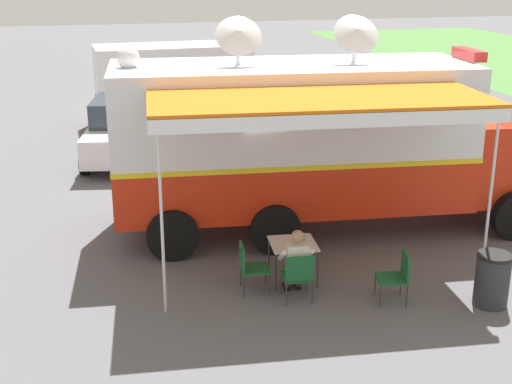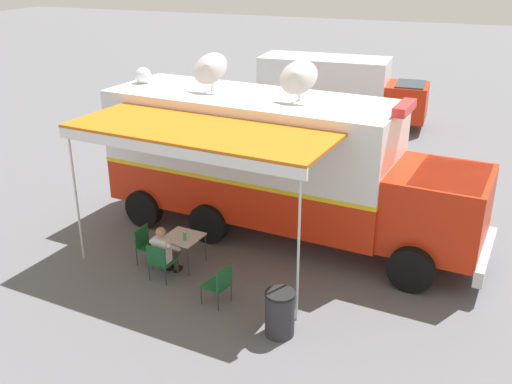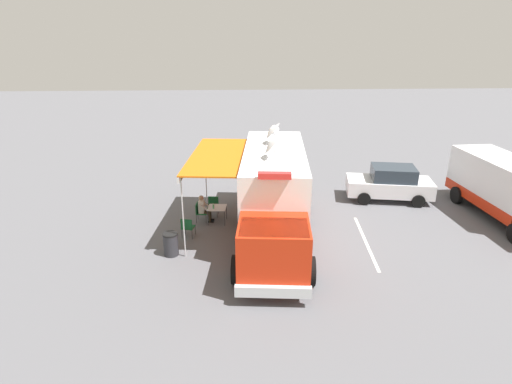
{
  "view_description": "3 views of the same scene",
  "coord_description": "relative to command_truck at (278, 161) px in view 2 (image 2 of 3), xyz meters",
  "views": [
    {
      "loc": [
        13.36,
        -4.05,
        5.5
      ],
      "look_at": [
        1.34,
        -1.07,
        1.34
      ],
      "focal_mm": 49.06,
      "sensor_mm": 36.0,
      "label": 1
    },
    {
      "loc": [
        12.88,
        5.25,
        6.74
      ],
      "look_at": [
        0.03,
        0.14,
        1.01
      ],
      "focal_mm": 41.01,
      "sensor_mm": 36.0,
      "label": 2
    },
    {
      "loc": [
        1.62,
        16.76,
        7.93
      ],
      "look_at": [
        0.71,
        -1.13,
        1.26
      ],
      "focal_mm": 29.55,
      "sensor_mm": 36.0,
      "label": 3
    }
  ],
  "objects": [
    {
      "name": "trash_bin",
      "position": [
        4.04,
        1.51,
        -1.49
      ],
      "size": [
        0.57,
        0.57,
        0.91
      ],
      "color": "#2D2D33",
      "rests_on": "ground"
    },
    {
      "name": "folding_table",
      "position": [
        2.37,
        -1.42,
        -1.27
      ],
      "size": [
        0.87,
        0.87,
        0.73
      ],
      "color": "silver",
      "rests_on": "ground"
    },
    {
      "name": "command_truck",
      "position": [
        0.0,
        0.0,
        0.0
      ],
      "size": [
        5.37,
        9.67,
        4.53
      ],
      "color": "red",
      "rests_on": "ground"
    },
    {
      "name": "lot_stripe",
      "position": [
        -3.77,
        0.81,
        -1.94
      ],
      "size": [
        0.56,
        4.79,
        0.01
      ],
      "primitive_type": "cube",
      "rotation": [
        0.0,
        0.0,
        -0.09
      ],
      "color": "silver",
      "rests_on": "ground"
    },
    {
      "name": "support_truck",
      "position": [
        -10.7,
        -1.26,
        -0.56
      ],
      "size": [
        2.59,
        6.89,
        2.7
      ],
      "color": "white",
      "rests_on": "ground"
    },
    {
      "name": "seated_responder",
      "position": [
        2.98,
        -1.55,
        -1.3
      ],
      "size": [
        0.69,
        0.59,
        1.25
      ],
      "color": "silver",
      "rests_on": "ground"
    },
    {
      "name": "folding_chair_beside_table",
      "position": [
        2.59,
        -2.27,
        -1.43
      ],
      "size": [
        0.52,
        0.52,
        0.87
      ],
      "color": "#19562D",
      "rests_on": "ground"
    },
    {
      "name": "ground_plane",
      "position": [
        -0.1,
        -0.74,
        -1.95
      ],
      "size": [
        100.0,
        100.0,
        0.0
      ],
      "primitive_type": "plane",
      "color": "#5B5B60"
    },
    {
      "name": "folding_chair_spare_by_truck",
      "position": [
        3.55,
        0.05,
        -1.43
      ],
      "size": [
        0.57,
        0.57,
        0.87
      ],
      "color": "#19562D",
      "rests_on": "ground"
    },
    {
      "name": "folding_chair_at_table",
      "position": [
        3.17,
        -1.57,
        -1.43
      ],
      "size": [
        0.52,
        0.52,
        0.87
      ],
      "color": "#19562D",
      "rests_on": "ground"
    },
    {
      "name": "water_bottle",
      "position": [
        2.52,
        -1.28,
        -1.11
      ],
      "size": [
        0.07,
        0.07,
        0.22
      ],
      "color": "#3F9959",
      "rests_on": "folding_table"
    },
    {
      "name": "car_behind_truck",
      "position": [
        -6.32,
        -3.8,
        -1.07
      ],
      "size": [
        4.46,
        2.57,
        1.76
      ],
      "color": "silver",
      "rests_on": "ground"
    }
  ]
}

